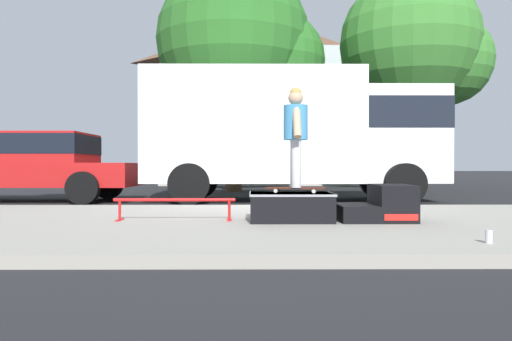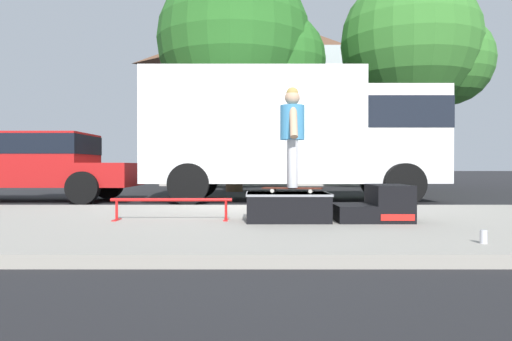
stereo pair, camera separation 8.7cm
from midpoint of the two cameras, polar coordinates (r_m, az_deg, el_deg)
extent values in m
plane|color=black|center=(9.43, 0.63, -4.56)|extent=(140.00, 140.00, 0.00)
cube|color=gray|center=(6.45, 1.11, -6.41)|extent=(50.00, 5.00, 0.12)
cube|color=black|center=(6.35, 3.75, -4.30)|extent=(1.06, 0.79, 0.37)
cube|color=gray|center=(6.33, 3.75, -2.78)|extent=(1.08, 0.81, 0.03)
cube|color=black|center=(6.47, 11.37, -4.91)|extent=(0.48, 0.78, 0.21)
cube|color=black|center=(6.57, 15.44, -3.69)|extent=(0.48, 0.78, 0.47)
cube|color=red|center=(6.21, 16.43, -5.35)|extent=(0.42, 0.01, 0.08)
cylinder|color=red|center=(6.47, -10.01, -3.44)|extent=(1.61, 0.04, 0.04)
cylinder|color=red|center=(6.64, -16.20, -4.52)|extent=(0.04, 0.04, 0.27)
cube|color=red|center=(6.65, -16.20, -5.64)|extent=(0.06, 0.28, 0.01)
cylinder|color=red|center=(6.40, -3.58, -4.69)|extent=(0.04, 0.04, 0.27)
cube|color=red|center=(6.42, -3.58, -5.85)|extent=(0.06, 0.28, 0.01)
cube|color=#4C1E14|center=(6.36, 4.31, -2.09)|extent=(0.81, 0.37, 0.02)
cylinder|color=silver|center=(6.42, 6.64, -2.37)|extent=(0.06, 0.04, 0.05)
cylinder|color=silver|center=(6.24, 6.46, -2.46)|extent=(0.06, 0.04, 0.05)
cylinder|color=silver|center=(6.49, 2.25, -2.34)|extent=(0.06, 0.04, 0.05)
cylinder|color=silver|center=(6.31, 1.95, -2.42)|extent=(0.06, 0.04, 0.05)
cylinder|color=silver|center=(6.43, 4.26, 0.81)|extent=(0.13, 0.13, 0.63)
cylinder|color=silver|center=(6.27, 4.38, 0.81)|extent=(0.13, 0.13, 0.63)
cylinder|color=#3F8CBF|center=(6.38, 4.32, 5.67)|extent=(0.32, 0.32, 0.45)
cylinder|color=tan|center=(6.58, 4.18, 5.41)|extent=(0.10, 0.28, 0.43)
cylinder|color=tan|center=(6.18, 4.47, 5.72)|extent=(0.10, 0.28, 0.43)
sphere|color=tan|center=(6.42, 4.32, 8.58)|extent=(0.20, 0.20, 0.20)
sphere|color=tan|center=(6.42, 4.32, 9.07)|extent=(0.16, 0.16, 0.16)
cylinder|color=silver|center=(4.99, 25.40, -7.10)|extent=(0.07, 0.07, 0.12)
cylinder|color=silver|center=(4.98, 25.40, -6.38)|extent=(0.06, 0.06, 0.00)
cube|color=white|center=(11.63, -0.53, 5.03)|extent=(5.00, 2.35, 2.60)
cube|color=white|center=(12.11, 16.06, 3.89)|extent=(1.90, 2.16, 2.20)
cube|color=black|center=(12.15, 16.07, 6.17)|extent=(1.92, 2.19, 0.70)
cylinder|color=black|center=(13.19, 13.96, -1.16)|extent=(0.90, 0.28, 0.90)
cylinder|color=black|center=(10.93, 17.02, -1.52)|extent=(0.90, 0.28, 0.90)
cylinder|color=black|center=(12.86, -6.75, -1.20)|extent=(0.90, 0.28, 0.90)
cylinder|color=black|center=(10.52, -8.17, -1.58)|extent=(0.90, 0.28, 0.90)
cube|color=red|center=(11.92, -16.88, -0.46)|extent=(1.10, 1.85, 0.55)
cube|color=red|center=(12.45, -23.74, 1.17)|extent=(2.00, 1.85, 1.25)
cube|color=black|center=(12.45, -23.75, 2.78)|extent=(2.02, 1.87, 0.45)
cylinder|color=black|center=(12.92, -17.25, -1.61)|extent=(0.72, 0.24, 0.72)
cylinder|color=black|center=(11.16, -20.01, -1.95)|extent=(0.72, 0.24, 0.72)
cylinder|color=brown|center=(15.84, -2.84, 3.43)|extent=(0.56, 0.56, 3.28)
sphere|color=#286623|center=(16.33, -2.84, 14.95)|extent=(5.01, 5.01, 5.01)
sphere|color=#286623|center=(16.19, 2.16, 12.80)|extent=(3.26, 3.26, 3.26)
cylinder|color=brown|center=(16.90, 17.49, 3.51)|extent=(0.56, 0.56, 3.44)
sphere|color=#387A2D|center=(17.36, 17.52, 14.17)|extent=(4.59, 4.59, 4.59)
sphere|color=#387A2D|center=(17.66, 21.50, 12.02)|extent=(2.98, 2.98, 2.98)
cube|color=silver|center=(24.38, 0.81, 5.63)|extent=(9.00, 7.50, 6.00)
cube|color=#B2ADA3|center=(20.29, 1.05, 2.13)|extent=(9.00, 0.50, 2.80)
pyramid|color=brown|center=(25.10, 0.81, 15.23)|extent=(9.54, 7.95, 2.40)
camera|label=1|loc=(0.04, -90.31, 0.00)|focal=33.80mm
camera|label=2|loc=(0.04, 89.69, 0.00)|focal=33.80mm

